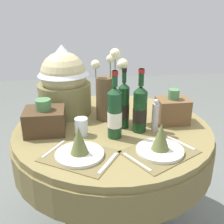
# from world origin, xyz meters

# --- Properties ---
(ground) EXTENTS (8.00, 8.00, 0.00)m
(ground) POSITION_xyz_m (0.00, 0.00, 0.00)
(ground) COLOR slate
(dining_table) EXTENTS (1.21, 1.21, 0.77)m
(dining_table) POSITION_xyz_m (0.00, 0.00, 0.63)
(dining_table) COLOR olive
(dining_table) RESTS_ON ground
(place_setting_left) EXTENTS (0.43, 0.40, 0.16)m
(place_setting_left) POSITION_xyz_m (-0.21, -0.33, 0.82)
(place_setting_left) COLOR brown
(place_setting_left) RESTS_ON dining_table
(place_setting_right) EXTENTS (0.42, 0.39, 0.16)m
(place_setting_right) POSITION_xyz_m (0.19, -0.34, 0.82)
(place_setting_right) COLOR brown
(place_setting_right) RESTS_ON dining_table
(flower_vase) EXTENTS (0.22, 0.14, 0.45)m
(flower_vase) POSITION_xyz_m (-0.02, 0.12, 0.96)
(flower_vase) COLOR brown
(flower_vase) RESTS_ON dining_table
(wine_bottle_left) EXTENTS (0.08, 0.08, 0.38)m
(wine_bottle_left) POSITION_xyz_m (-0.01, -0.14, 0.92)
(wine_bottle_left) COLOR #194223
(wine_bottle_left) RESTS_ON dining_table
(wine_bottle_centre) EXTENTS (0.08, 0.08, 0.37)m
(wine_bottle_centre) POSITION_xyz_m (0.15, -0.09, 0.91)
(wine_bottle_centre) COLOR #143819
(wine_bottle_centre) RESTS_ON dining_table
(wine_bottle_right) EXTENTS (0.07, 0.07, 0.36)m
(wine_bottle_right) POSITION_xyz_m (0.06, -0.02, 0.91)
(wine_bottle_right) COLOR #143819
(wine_bottle_right) RESTS_ON dining_table
(tumbler_near_right) EXTENTS (0.07, 0.07, 0.10)m
(tumbler_near_right) POSITION_xyz_m (-0.19, -0.09, 0.82)
(tumbler_near_right) COLOR silver
(tumbler_near_right) RESTS_ON dining_table
(pepper_mill) EXTENTS (0.04, 0.04, 0.20)m
(pepper_mill) POSITION_xyz_m (0.23, -0.10, 0.86)
(pepper_mill) COLOR #B7B2AD
(pepper_mill) RESTS_ON dining_table
(gift_tub_back_left) EXTENTS (0.35, 0.35, 0.46)m
(gift_tub_back_left) POSITION_xyz_m (-0.29, 0.26, 1.01)
(gift_tub_back_left) COLOR olive
(gift_tub_back_left) RESTS_ON dining_table
(woven_basket_side_left) EXTENTS (0.23, 0.19, 0.20)m
(woven_basket_side_left) POSITION_xyz_m (-0.40, -0.03, 0.85)
(woven_basket_side_left) COLOR #47331E
(woven_basket_side_left) RESTS_ON dining_table
(woven_basket_side_right) EXTENTS (0.19, 0.15, 0.21)m
(woven_basket_side_right) POSITION_xyz_m (0.37, 0.01, 0.85)
(woven_basket_side_right) COLOR brown
(woven_basket_side_right) RESTS_ON dining_table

